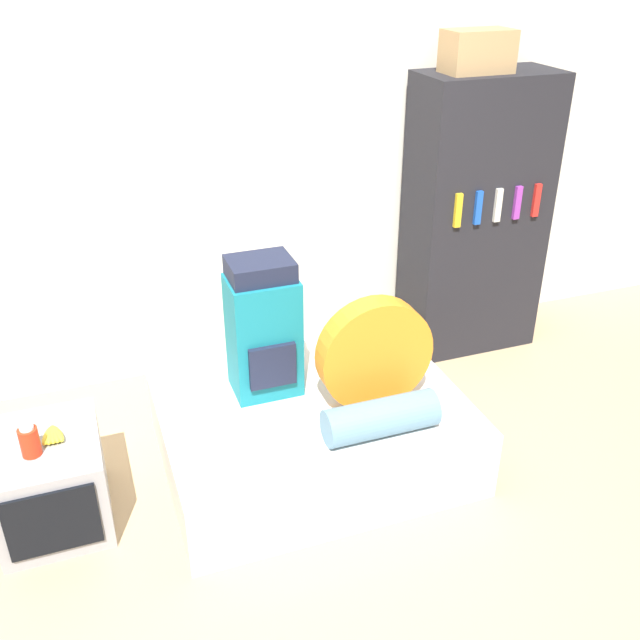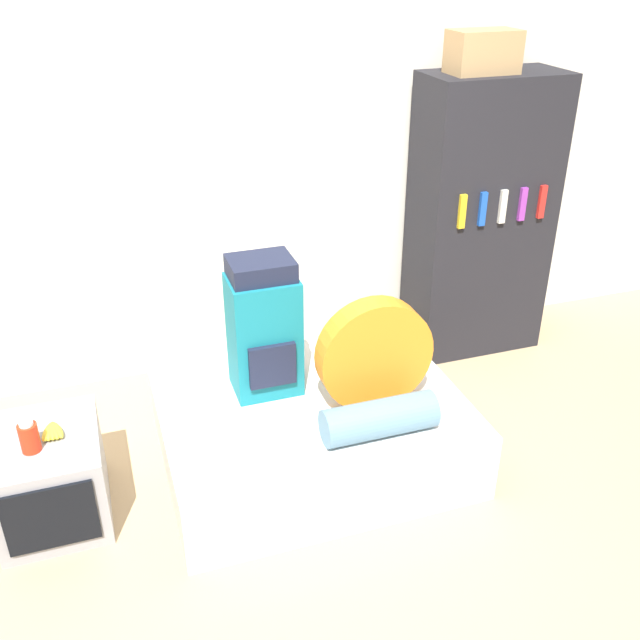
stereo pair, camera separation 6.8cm
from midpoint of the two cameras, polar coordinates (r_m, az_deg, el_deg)
name	(u,v)px [view 2 (the right image)]	position (r m, az deg, el deg)	size (l,w,h in m)	color
ground_plane	(308,544)	(3.40, -0.37, -17.52)	(16.00, 16.00, 0.00)	tan
wall_back	(214,163)	(4.21, -8.03, 12.34)	(8.00, 0.05, 2.60)	silver
bed	(311,429)	(3.74, -0.20, -8.71)	(1.51, 1.19, 0.37)	silver
backpack	(264,328)	(3.55, -3.96, -0.68)	(0.34, 0.30, 0.72)	#14707F
tent_bag	(374,354)	(3.47, 4.92, -2.74)	(0.57, 0.13, 0.57)	orange
sleeping_roll	(379,418)	(3.36, 5.36, -7.85)	(0.55, 0.18, 0.18)	#5B849E
television	(51,477)	(3.60, -20.21, -11.73)	(0.48, 0.60, 0.45)	#939399
canister	(29,437)	(3.38, -21.71, -8.69)	(0.08, 0.08, 0.15)	red
banana_bunch	(53,431)	(3.47, -20.08, -8.33)	(0.12, 0.14, 0.04)	yellow
bookshelf	(480,219)	(4.63, 13.13, 7.91)	(0.84, 0.46, 1.76)	black
cardboard_box	(483,52)	(4.32, 13.39, 20.16)	(0.38, 0.23, 0.23)	#A88456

